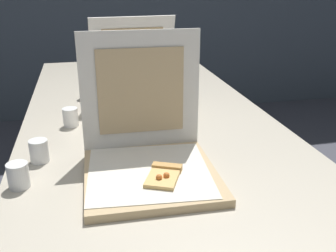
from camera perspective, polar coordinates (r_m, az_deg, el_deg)
The scene contains 7 objects.
table at distance 1.41m, azimuth -2.30°, elevation -1.56°, with size 0.92×2.30×0.76m.
pizza_box_front at distance 1.04m, azimuth -2.84°, elevation -4.33°, with size 0.35×0.36×0.37m.
pizza_box_middle at distance 1.56m, azimuth -4.42°, elevation 4.55°, with size 0.37×0.37×0.35m.
cup_white_far at distance 1.72m, azimuth -12.03°, elevation 5.04°, with size 0.05×0.05×0.07m, color white.
cup_white_near_center at distance 1.17m, azimuth -18.43°, elevation -3.50°, with size 0.05×0.05×0.07m, color white.
cup_white_near_left at distance 1.05m, azimuth -21.15°, elevation -6.80°, with size 0.05×0.05×0.07m, color white.
cup_white_mid at distance 1.42m, azimuth -14.15°, elevation 1.27°, with size 0.05×0.05×0.07m, color white.
Camera 1 is at (-0.22, -0.65, 1.27)m, focal length 41.45 mm.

